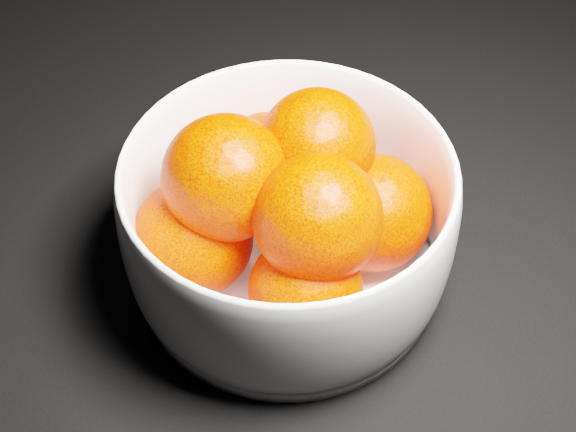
% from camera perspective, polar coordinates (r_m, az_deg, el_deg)
% --- Properties ---
extents(bowl, '(0.21, 0.21, 0.10)m').
position_cam_1_polar(bowl, '(0.51, 0.00, -0.39)').
color(bowl, white).
rests_on(bowl, ground).
extents(orange_pile, '(0.17, 0.16, 0.12)m').
position_cam_1_polar(orange_pile, '(0.50, -0.22, 0.82)').
color(orange_pile, '#FA2700').
rests_on(orange_pile, bowl).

